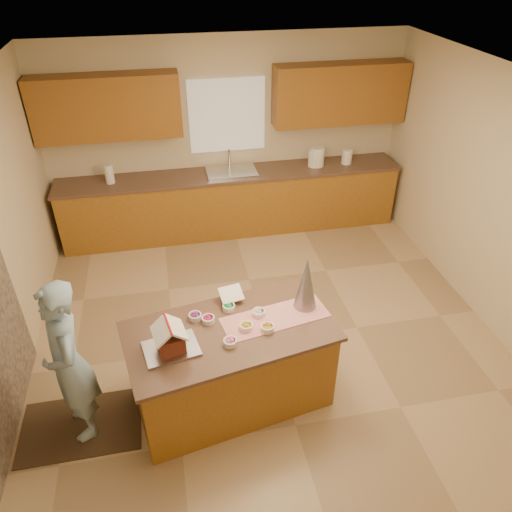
# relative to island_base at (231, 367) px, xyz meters

# --- Properties ---
(floor) EXTENTS (5.50, 5.50, 0.00)m
(floor) POSITION_rel_island_base_xyz_m (0.52, 0.71, -0.42)
(floor) COLOR tan
(floor) RESTS_ON ground
(ceiling) EXTENTS (5.50, 5.50, 0.00)m
(ceiling) POSITION_rel_island_base_xyz_m (0.52, 0.71, 2.28)
(ceiling) COLOR silver
(ceiling) RESTS_ON floor
(wall_back) EXTENTS (5.50, 5.50, 0.00)m
(wall_back) POSITION_rel_island_base_xyz_m (0.52, 3.46, 0.93)
(wall_back) COLOR beige
(wall_back) RESTS_ON floor
(wall_right) EXTENTS (5.50, 5.50, 0.00)m
(wall_right) POSITION_rel_island_base_xyz_m (3.02, 0.71, 0.93)
(wall_right) COLOR beige
(wall_right) RESTS_ON floor
(window_curtain) EXTENTS (1.05, 0.03, 1.00)m
(window_curtain) POSITION_rel_island_base_xyz_m (0.52, 3.43, 1.23)
(window_curtain) COLOR white
(window_curtain) RESTS_ON wall_back
(back_counter_base) EXTENTS (4.80, 0.60, 0.88)m
(back_counter_base) POSITION_rel_island_base_xyz_m (0.52, 3.16, 0.02)
(back_counter_base) COLOR #9B6420
(back_counter_base) RESTS_ON floor
(back_counter_top) EXTENTS (4.85, 0.63, 0.04)m
(back_counter_top) POSITION_rel_island_base_xyz_m (0.52, 3.16, 0.48)
(back_counter_top) COLOR brown
(back_counter_top) RESTS_ON back_counter_base
(upper_cabinet_left) EXTENTS (1.85, 0.35, 0.80)m
(upper_cabinet_left) POSITION_rel_island_base_xyz_m (-1.03, 3.28, 1.48)
(upper_cabinet_left) COLOR #976220
(upper_cabinet_left) RESTS_ON wall_back
(upper_cabinet_right) EXTENTS (1.85, 0.35, 0.80)m
(upper_cabinet_right) POSITION_rel_island_base_xyz_m (2.07, 3.28, 1.48)
(upper_cabinet_right) COLOR #976220
(upper_cabinet_right) RESTS_ON wall_back
(sink) EXTENTS (0.70, 0.45, 0.12)m
(sink) POSITION_rel_island_base_xyz_m (0.52, 3.16, 0.47)
(sink) COLOR silver
(sink) RESTS_ON back_counter_top
(faucet) EXTENTS (0.03, 0.03, 0.28)m
(faucet) POSITION_rel_island_base_xyz_m (0.52, 3.34, 0.64)
(faucet) COLOR silver
(faucet) RESTS_ON back_counter_top
(island_base) EXTENTS (1.85, 1.16, 0.84)m
(island_base) POSITION_rel_island_base_xyz_m (0.00, 0.00, 0.00)
(island_base) COLOR #9B6420
(island_base) RESTS_ON floor
(island_top) EXTENTS (1.94, 1.25, 0.04)m
(island_top) POSITION_rel_island_base_xyz_m (0.00, 0.00, 0.44)
(island_top) COLOR brown
(island_top) RESTS_ON island_base
(table_runner) EXTENTS (1.01, 0.51, 0.01)m
(table_runner) POSITION_rel_island_base_xyz_m (0.42, 0.08, 0.46)
(table_runner) COLOR #B80D19
(table_runner) RESTS_ON island_top
(baking_tray) EXTENTS (0.49, 0.40, 0.02)m
(baking_tray) POSITION_rel_island_base_xyz_m (-0.51, -0.14, 0.47)
(baking_tray) COLOR silver
(baking_tray) RESTS_ON island_top
(cookbook) EXTENTS (0.24, 0.20, 0.09)m
(cookbook) POSITION_rel_island_base_xyz_m (0.07, 0.38, 0.55)
(cookbook) COLOR white
(cookbook) RESTS_ON island_top
(tinsel_tree) EXTENTS (0.25, 0.25, 0.53)m
(tinsel_tree) POSITION_rel_island_base_xyz_m (0.73, 0.18, 0.72)
(tinsel_tree) COLOR #B3B1BE
(tinsel_tree) RESTS_ON island_top
(rug) EXTENTS (1.07, 0.70, 0.01)m
(rug) POSITION_rel_island_base_xyz_m (-1.40, -0.05, -0.42)
(rug) COLOR black
(rug) RESTS_ON floor
(boy) EXTENTS (0.53, 0.66, 1.57)m
(boy) POSITION_rel_island_base_xyz_m (-1.35, -0.05, 0.38)
(boy) COLOR #8FB2CB
(boy) RESTS_ON rug
(canister_a) EXTENTS (0.17, 0.17, 0.23)m
(canister_a) POSITION_rel_island_base_xyz_m (1.72, 3.16, 0.62)
(canister_a) COLOR white
(canister_a) RESTS_ON back_counter_top
(canister_b) EXTENTS (0.19, 0.19, 0.28)m
(canister_b) POSITION_rel_island_base_xyz_m (1.77, 3.16, 0.64)
(canister_b) COLOR white
(canister_b) RESTS_ON back_counter_top
(canister_c) EXTENTS (0.15, 0.15, 0.21)m
(canister_c) POSITION_rel_island_base_xyz_m (2.22, 3.16, 0.60)
(canister_c) COLOR white
(canister_c) RESTS_ON back_counter_top
(paper_towel) EXTENTS (0.12, 0.12, 0.26)m
(paper_towel) POSITION_rel_island_base_xyz_m (-1.14, 3.16, 0.63)
(paper_towel) COLOR white
(paper_towel) RESTS_ON back_counter_top
(gingerbread_house) EXTENTS (0.31, 0.31, 0.27)m
(gingerbread_house) POSITION_rel_island_base_xyz_m (-0.51, -0.14, 0.59)
(gingerbread_house) COLOR maroon
(gingerbread_house) RESTS_ON baking_tray
(candy_bowls) EXTENTS (0.71, 0.57, 0.05)m
(candy_bowls) POSITION_rel_island_base_xyz_m (0.04, 0.07, 0.49)
(candy_bowls) COLOR silver
(candy_bowls) RESTS_ON island_top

